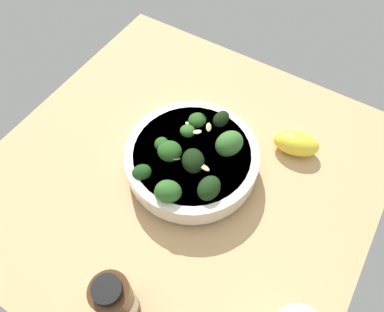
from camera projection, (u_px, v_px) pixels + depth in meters
The scene contains 4 objects.
ground_plane at pixel (182, 176), 65.88cm from camera, with size 65.07×65.07×3.16cm, color tan.
bowl_of_broccoli at pixel (192, 158), 61.77cm from camera, with size 22.67×22.67×9.21cm.
lemon_wedge at pixel (296, 143), 65.30cm from camera, with size 8.12×4.66×4.25cm, color yellow.
bottle_tall at pixel (116, 300), 47.58cm from camera, with size 5.18×5.18×12.00cm.
Camera 1 is at (-18.80, 27.07, 55.60)cm, focal length 34.14 mm.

